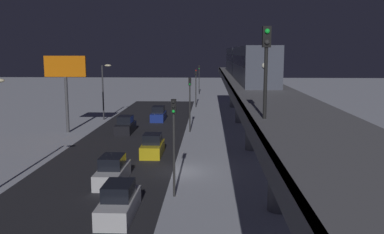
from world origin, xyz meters
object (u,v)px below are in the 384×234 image
object	(u,v)px
sedan_blue	(158,115)
sedan_yellow	(153,146)
subway_train	(245,61)
rail_signal	(266,56)
sedan_white_2	(119,203)
traffic_light_far	(196,83)
traffic_light_mid	(190,97)
commercial_billboard	(65,74)
traffic_light_distant	(199,75)
sedan_black	(125,126)
sedan_white	(113,172)
traffic_light_near	(174,134)

from	to	relation	value
sedan_blue	sedan_yellow	distance (m)	19.46
subway_train	rail_signal	distance (m)	32.35
subway_train	sedan_white_2	bearing A→B (deg)	71.43
rail_signal	traffic_light_far	distance (m)	52.56
rail_signal	traffic_light_mid	xyz separation A→B (m)	(4.69, -29.97, -4.98)
traffic_light_far	commercial_billboard	world-z (taller)	commercial_billboard
rail_signal	sedan_blue	xyz separation A→B (m)	(9.39, -38.17, -8.38)
sedan_white_2	sedan_yellow	size ratio (longest dim) A/B	1.13
traffic_light_distant	sedan_black	bearing A→B (deg)	80.52
subway_train	sedan_blue	size ratio (longest dim) A/B	8.34
subway_train	commercial_billboard	xyz separation A→B (m)	(20.73, 3.09, -1.40)
rail_signal	traffic_light_far	xyz separation A→B (m)	(4.69, -52.11, -4.98)
sedan_yellow	sedan_blue	bearing A→B (deg)	95.31
traffic_light_distant	sedan_yellow	bearing A→B (deg)	87.01
subway_train	sedan_white	world-z (taller)	subway_train
sedan_white_2	sedan_blue	bearing A→B (deg)	93.05
sedan_yellow	traffic_light_distant	bearing A→B (deg)	87.01
traffic_light_distant	traffic_light_far	bearing A→B (deg)	90.00
sedan_white	traffic_light_mid	size ratio (longest dim) A/B	0.74
subway_train	traffic_light_distant	size ratio (longest dim) A/B	5.76
sedan_blue	commercial_billboard	bearing A→B (deg)	-136.86
sedan_white	traffic_light_far	size ratio (longest dim) A/B	0.74
sedan_white	traffic_light_near	xyz separation A→B (m)	(-4.70, 2.79, 3.40)
rail_signal	sedan_black	bearing A→B (deg)	-67.43
sedan_white	sedan_yellow	size ratio (longest dim) A/B	1.13
rail_signal	commercial_billboard	size ratio (longest dim) A/B	0.45
subway_train	sedan_black	world-z (taller)	subway_train
sedan_blue	sedan_black	xyz separation A→B (m)	(2.80, 8.84, -0.00)
commercial_billboard	sedan_blue	bearing A→B (deg)	-136.86
rail_signal	sedan_yellow	size ratio (longest dim) A/B	0.96
sedan_black	traffic_light_near	bearing A→B (deg)	109.23
sedan_white	sedan_white_2	world-z (taller)	same
sedan_yellow	traffic_light_far	xyz separation A→B (m)	(-2.90, -33.32, 3.40)
sedan_blue	sedan_white_2	world-z (taller)	same
sedan_black	traffic_light_near	world-z (taller)	traffic_light_near
sedan_blue	sedan_white	bearing A→B (deg)	-90.00
sedan_white	sedan_black	world-z (taller)	same
sedan_blue	sedan_white_2	bearing A→B (deg)	-86.95
sedan_white	sedan_yellow	distance (m)	8.37
sedan_yellow	traffic_light_near	bearing A→B (deg)	-75.19
sedan_blue	traffic_light_mid	size ratio (longest dim) A/B	0.69
traffic_light_far	traffic_light_distant	bearing A→B (deg)	-90.00
commercial_billboard	rail_signal	bearing A→B (deg)	123.00
sedan_yellow	traffic_light_far	size ratio (longest dim) A/B	0.65
traffic_light_far	traffic_light_mid	bearing A→B (deg)	90.00
subway_train	traffic_light_mid	distance (m)	7.96
sedan_yellow	rail_signal	bearing A→B (deg)	-68.01
sedan_black	traffic_light_near	distance (m)	23.02
sedan_blue	traffic_light_far	bearing A→B (deg)	71.38
subway_train	sedan_white_2	xyz separation A→B (m)	(9.36, 27.86, -7.43)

